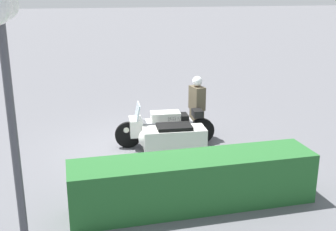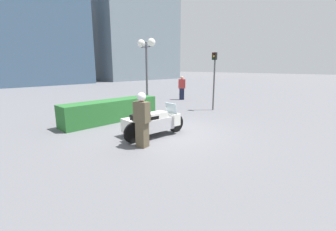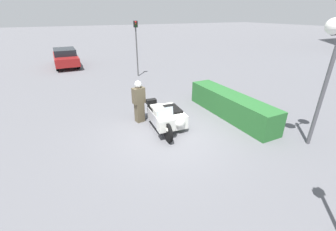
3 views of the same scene
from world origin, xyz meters
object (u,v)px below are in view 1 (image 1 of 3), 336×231
object	(u,v)px
hedge_bush_curbside	(194,182)
twin_lamp_post	(3,42)
police_motorcycle	(166,132)
officer_rider	(197,105)

from	to	relation	value
hedge_bush_curbside	twin_lamp_post	world-z (taller)	twin_lamp_post
twin_lamp_post	police_motorcycle	bearing A→B (deg)	-129.43
officer_rider	hedge_bush_curbside	bearing A→B (deg)	60.71
police_motorcycle	twin_lamp_post	xyz separation A→B (m)	(3.16, 3.84, 2.82)
police_motorcycle	twin_lamp_post	bearing A→B (deg)	55.13
officer_rider	hedge_bush_curbside	size ratio (longest dim) A/B	0.37
police_motorcycle	officer_rider	bearing A→B (deg)	-140.29
officer_rider	twin_lamp_post	world-z (taller)	twin_lamp_post
officer_rider	hedge_bush_curbside	distance (m)	3.88
officer_rider	police_motorcycle	bearing A→B (deg)	24.35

